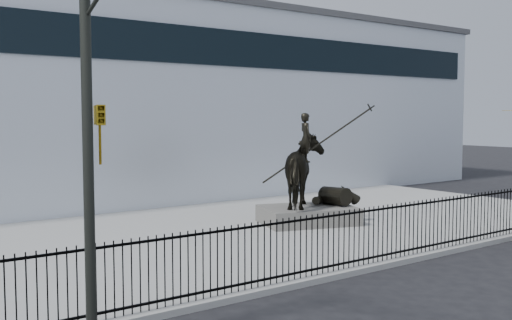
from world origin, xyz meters
TOP-DOWN VIEW (x-y plane):
  - ground at (0.00, 0.00)m, footprint 120.00×120.00m
  - plaza at (0.00, 7.00)m, footprint 30.00×12.00m
  - building at (0.00, 20.00)m, footprint 44.00×14.00m
  - picket_fence at (0.00, 1.25)m, footprint 22.10×0.10m
  - statue_plinth at (3.48, 6.58)m, footprint 3.78×3.15m
  - equestrian_statue at (3.54, 6.56)m, footprint 3.96×3.13m
  - traffic_signal_left at (-6.75, -0.62)m, footprint 1.52×4.84m

SIDE VIEW (x-z plane):
  - ground at x=0.00m, z-range 0.00..0.00m
  - plaza at x=0.00m, z-range 0.00..0.15m
  - statue_plinth at x=3.48m, z-range 0.15..0.76m
  - picket_fence at x=0.00m, z-range 0.15..1.65m
  - equestrian_statue at x=3.54m, z-range 0.27..3.79m
  - traffic_signal_left at x=-6.75m, z-range 0.53..7.53m
  - building at x=0.00m, z-range 0.00..9.00m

